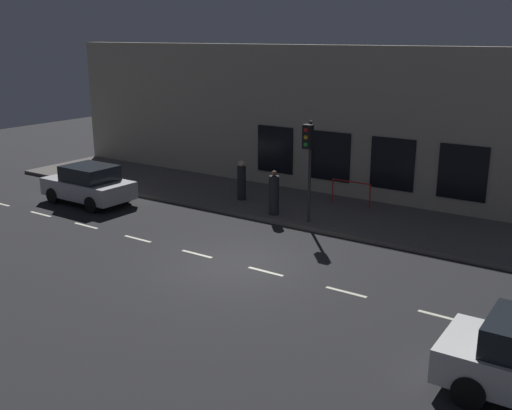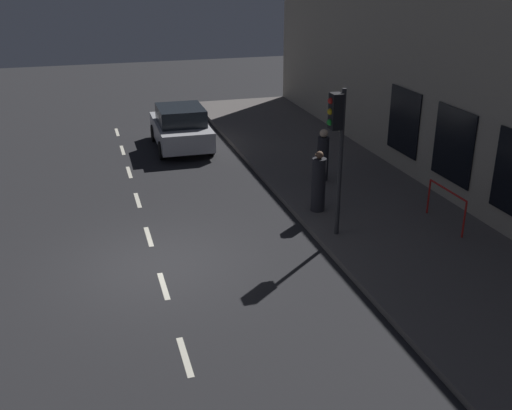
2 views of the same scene
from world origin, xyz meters
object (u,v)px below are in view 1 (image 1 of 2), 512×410
Objects in this scene: pedestrian_0 at (274,194)px; pedestrian_1 at (242,181)px; traffic_light at (308,149)px; parked_car_1 at (89,184)px.

pedestrian_0 reaches higher than pedestrian_1.
traffic_light is 2.16× the size of pedestrian_0.
pedestrian_0 is 2.47m from pedestrian_1.
parked_car_1 is at bearing 145.82° from pedestrian_1.
traffic_light is 2.47m from pedestrian_0.
pedestrian_1 is (3.53, -5.14, 0.12)m from parked_car_1.
parked_car_1 is 2.28× the size of pedestrian_0.
pedestrian_0 reaches higher than parked_car_1.
pedestrian_0 is at bearing -93.70° from pedestrian_1.
parked_car_1 is 7.78m from pedestrian_0.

